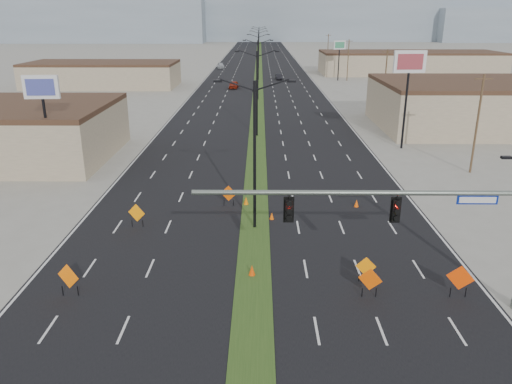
{
  "coord_description": "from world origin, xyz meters",
  "views": [
    {
      "loc": [
        0.33,
        -19.67,
        13.78
      ],
      "look_at": [
        0.1,
        10.29,
        3.2
      ],
      "focal_mm": 35.0,
      "sensor_mm": 36.0,
      "label": 1
    }
  ],
  "objects_px": {
    "streetlight_1": "(257,91)",
    "cone_1": "(272,216)",
    "streetlight_2": "(258,68)",
    "construction_sign_0": "(68,277)",
    "construction_sign_1": "(137,214)",
    "pole_sign_east_far": "(339,48)",
    "cone_0": "(252,270)",
    "car_left": "(234,85)",
    "streetlight_6": "(259,39)",
    "construction_sign_2": "(229,194)",
    "streetlight_3": "(258,56)",
    "construction_sign_4": "(460,279)",
    "car_far": "(221,66)",
    "signal_mast": "(435,219)",
    "streetlight_4": "(259,48)",
    "pole_sign_west": "(42,95)",
    "construction_sign_5": "(366,267)",
    "cone_2": "(356,203)",
    "streetlight_5": "(259,43)",
    "streetlight_0": "(255,151)",
    "car_mid": "(279,77)",
    "cone_3": "(246,201)",
    "construction_sign_3": "(370,280)",
    "pole_sign_east_near": "(409,69)"
  },
  "relations": [
    {
      "from": "streetlight_1",
      "to": "streetlight_5",
      "type": "bearing_deg",
      "value": 90.0
    },
    {
      "from": "streetlight_4",
      "to": "pole_sign_west",
      "type": "height_order",
      "value": "streetlight_4"
    },
    {
      "from": "construction_sign_5",
      "to": "construction_sign_4",
      "type": "bearing_deg",
      "value": -13.22
    },
    {
      "from": "construction_sign_0",
      "to": "pole_sign_east_far",
      "type": "xyz_separation_m",
      "value": [
        27.57,
        92.61,
        5.97
      ]
    },
    {
      "from": "streetlight_3",
      "to": "streetlight_6",
      "type": "relative_size",
      "value": 1.0
    },
    {
      "from": "cone_3",
      "to": "pole_sign_west",
      "type": "bearing_deg",
      "value": 159.33
    },
    {
      "from": "streetlight_3",
      "to": "car_far",
      "type": "bearing_deg",
      "value": 111.29
    },
    {
      "from": "streetlight_3",
      "to": "pole_sign_east_far",
      "type": "relative_size",
      "value": 1.15
    },
    {
      "from": "cone_1",
      "to": "pole_sign_west",
      "type": "xyz_separation_m",
      "value": [
        -19.43,
        9.52,
        7.14
      ]
    },
    {
      "from": "streetlight_2",
      "to": "cone_0",
      "type": "distance_m",
      "value": 63.01
    },
    {
      "from": "streetlight_3",
      "to": "construction_sign_4",
      "type": "xyz_separation_m",
      "value": [
        10.62,
        -93.0,
        -4.34
      ]
    },
    {
      "from": "construction_sign_1",
      "to": "pole_sign_east_far",
      "type": "distance_m",
      "value": 87.83
    },
    {
      "from": "streetlight_1",
      "to": "cone_1",
      "type": "distance_m",
      "value": 27.08
    },
    {
      "from": "cone_0",
      "to": "car_mid",
      "type": "bearing_deg",
      "value": 87.01
    },
    {
      "from": "car_far",
      "to": "cone_0",
      "type": "bearing_deg",
      "value": -91.76
    },
    {
      "from": "streetlight_2",
      "to": "cone_0",
      "type": "bearing_deg",
      "value": -90.08
    },
    {
      "from": "car_left",
      "to": "pole_sign_west",
      "type": "xyz_separation_m",
      "value": [
        -13.29,
        -59.26,
        6.69
      ]
    },
    {
      "from": "construction_sign_4",
      "to": "cone_0",
      "type": "height_order",
      "value": "construction_sign_4"
    },
    {
      "from": "construction_sign_2",
      "to": "cone_0",
      "type": "height_order",
      "value": "construction_sign_2"
    },
    {
      "from": "signal_mast",
      "to": "streetlight_6",
      "type": "height_order",
      "value": "streetlight_6"
    },
    {
      "from": "construction_sign_1",
      "to": "car_far",
      "type": "bearing_deg",
      "value": 109.72
    },
    {
      "from": "car_mid",
      "to": "construction_sign_4",
      "type": "bearing_deg",
      "value": -89.76
    },
    {
      "from": "pole_sign_west",
      "to": "streetlight_3",
      "type": "bearing_deg",
      "value": 72.09
    },
    {
      "from": "construction_sign_0",
      "to": "cone_2",
      "type": "distance_m",
      "value": 21.62
    },
    {
      "from": "streetlight_4",
      "to": "cone_2",
      "type": "relative_size",
      "value": 16.99
    },
    {
      "from": "car_mid",
      "to": "streetlight_5",
      "type": "bearing_deg",
      "value": 91.55
    },
    {
      "from": "streetlight_6",
      "to": "car_mid",
      "type": "distance_m",
      "value": 83.19
    },
    {
      "from": "streetlight_3",
      "to": "construction_sign_3",
      "type": "height_order",
      "value": "streetlight_3"
    },
    {
      "from": "streetlight_6",
      "to": "construction_sign_1",
      "type": "distance_m",
      "value": 168.26
    },
    {
      "from": "streetlight_2",
      "to": "construction_sign_0",
      "type": "height_order",
      "value": "streetlight_2"
    },
    {
      "from": "car_far",
      "to": "cone_3",
      "type": "distance_m",
      "value": 107.28
    },
    {
      "from": "streetlight_2",
      "to": "construction_sign_5",
      "type": "relative_size",
      "value": 6.77
    },
    {
      "from": "car_left",
      "to": "signal_mast",
      "type": "bearing_deg",
      "value": -76.54
    },
    {
      "from": "streetlight_6",
      "to": "construction_sign_4",
      "type": "distance_m",
      "value": 177.37
    },
    {
      "from": "cone_0",
      "to": "pole_sign_east_far",
      "type": "distance_m",
      "value": 92.46
    },
    {
      "from": "construction_sign_4",
      "to": "cone_1",
      "type": "xyz_separation_m",
      "value": [
        -9.42,
        10.44,
        -0.81
      ]
    },
    {
      "from": "streetlight_0",
      "to": "streetlight_6",
      "type": "xyz_separation_m",
      "value": [
        0.0,
        168.0,
        0.0
      ]
    },
    {
      "from": "streetlight_2",
      "to": "car_left",
      "type": "distance_m",
      "value": 15.77
    },
    {
      "from": "construction_sign_2",
      "to": "car_left",
      "type": "bearing_deg",
      "value": 103.73
    },
    {
      "from": "streetlight_0",
      "to": "streetlight_1",
      "type": "relative_size",
      "value": 1.0
    },
    {
      "from": "cone_2",
      "to": "cone_3",
      "type": "bearing_deg",
      "value": 177.47
    },
    {
      "from": "car_left",
      "to": "construction_sign_4",
      "type": "relative_size",
      "value": 2.31
    },
    {
      "from": "streetlight_2",
      "to": "construction_sign_2",
      "type": "bearing_deg",
      "value": -92.25
    },
    {
      "from": "car_left",
      "to": "streetlight_6",
      "type": "bearing_deg",
      "value": 91.03
    },
    {
      "from": "construction_sign_2",
      "to": "streetlight_4",
      "type": "bearing_deg",
      "value": 100.14
    },
    {
      "from": "cone_0",
      "to": "cone_1",
      "type": "height_order",
      "value": "cone_0"
    },
    {
      "from": "streetlight_1",
      "to": "cone_1",
      "type": "xyz_separation_m",
      "value": [
        1.21,
        -26.56,
        -5.15
      ]
    },
    {
      "from": "streetlight_6",
      "to": "construction_sign_5",
      "type": "xyz_separation_m",
      "value": [
        6.13,
        -175.39,
        -4.55
      ]
    },
    {
      "from": "streetlight_4",
      "to": "pole_sign_east_near",
      "type": "xyz_separation_m",
      "value": [
        16.01,
        -89.96,
        3.16
      ]
    },
    {
      "from": "car_mid",
      "to": "construction_sign_0",
      "type": "height_order",
      "value": "construction_sign_0"
    }
  ]
}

